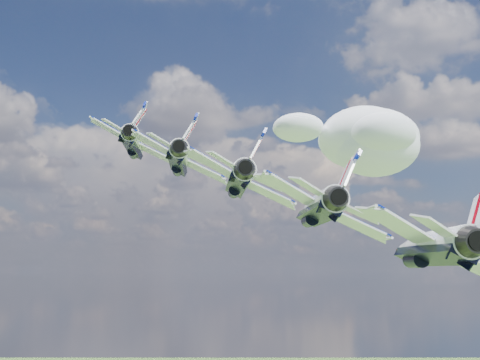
% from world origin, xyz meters
% --- Properties ---
extents(cloud_far, '(59.31, 46.60, 23.30)m').
position_xyz_m(cloud_far, '(19.52, 199.29, 182.76)').
color(cloud_far, white).
extents(jet_0, '(15.88, 19.49, 10.02)m').
position_xyz_m(jet_0, '(-9.92, 5.93, 146.08)').
color(jet_0, white).
extents(jet_1, '(15.88, 19.49, 10.02)m').
position_xyz_m(jet_1, '(-1.82, -2.58, 142.36)').
color(jet_1, white).
extents(jet_2, '(15.88, 19.49, 10.02)m').
position_xyz_m(jet_2, '(6.29, -11.09, 138.65)').
color(jet_2, white).
extents(jet_3, '(15.88, 19.49, 10.02)m').
position_xyz_m(jet_3, '(14.39, -19.59, 134.94)').
color(jet_3, white).
extents(jet_4, '(15.88, 19.49, 10.02)m').
position_xyz_m(jet_4, '(22.50, -28.10, 131.22)').
color(jet_4, white).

